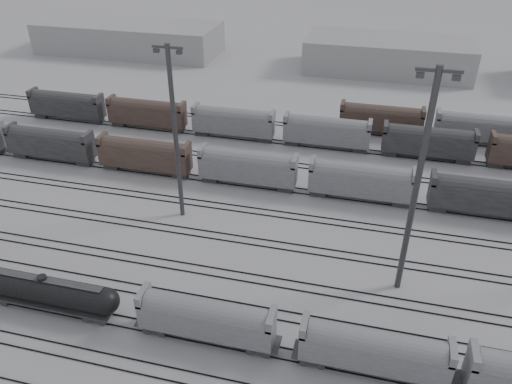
% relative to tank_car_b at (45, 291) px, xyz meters
% --- Properties ---
extents(ground, '(900.00, 900.00, 0.00)m').
position_rel_tank_car_b_xyz_m(ground, '(23.14, -1.00, -2.46)').
color(ground, '#B3B3B8').
rests_on(ground, ground).
extents(tracks, '(220.00, 71.50, 0.16)m').
position_rel_tank_car_b_xyz_m(tracks, '(23.14, 16.50, -2.38)').
color(tracks, black).
rests_on(tracks, ground).
extents(tank_car_b, '(17.24, 2.87, 4.26)m').
position_rel_tank_car_b_xyz_m(tank_car_b, '(0.00, 0.00, 0.00)').
color(tank_car_b, black).
rests_on(tank_car_b, ground).
extents(hopper_car_a, '(13.84, 2.75, 4.95)m').
position_rel_tank_car_b_xyz_m(hopper_car_a, '(18.19, 0.00, 0.59)').
color(hopper_car_a, black).
rests_on(hopper_car_a, ground).
extents(hopper_car_b, '(13.76, 2.73, 4.92)m').
position_rel_tank_car_b_xyz_m(hopper_car_b, '(34.51, 0.00, 0.58)').
color(hopper_car_b, black).
rests_on(hopper_car_b, ground).
extents(light_mast_b, '(3.83, 0.61, 23.97)m').
position_rel_tank_car_b_xyz_m(light_mast_b, '(7.37, 20.74, 10.25)').
color(light_mast_b, '#3B3B3D').
rests_on(light_mast_b, ground).
extents(light_mast_c, '(4.15, 0.66, 25.97)m').
position_rel_tank_car_b_xyz_m(light_mast_c, '(36.86, 12.84, 11.31)').
color(light_mast_c, '#3B3B3D').
rests_on(light_mast_c, ground).
extents(bg_string_near, '(151.00, 3.00, 5.60)m').
position_rel_tank_car_b_xyz_m(bg_string_near, '(31.14, 31.00, 0.34)').
color(bg_string_near, gray).
rests_on(bg_string_near, ground).
extents(bg_string_mid, '(151.00, 3.00, 5.60)m').
position_rel_tank_car_b_xyz_m(bg_string_mid, '(41.14, 47.00, 0.34)').
color(bg_string_mid, black).
rests_on(bg_string_mid, ground).
extents(warehouse_left, '(50.00, 18.00, 8.00)m').
position_rel_tank_car_b_xyz_m(warehouse_left, '(-36.86, 94.00, 1.54)').
color(warehouse_left, '#979799').
rests_on(warehouse_left, ground).
extents(warehouse_mid, '(40.00, 18.00, 8.00)m').
position_rel_tank_car_b_xyz_m(warehouse_mid, '(33.14, 94.00, 1.54)').
color(warehouse_mid, '#979799').
rests_on(warehouse_mid, ground).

